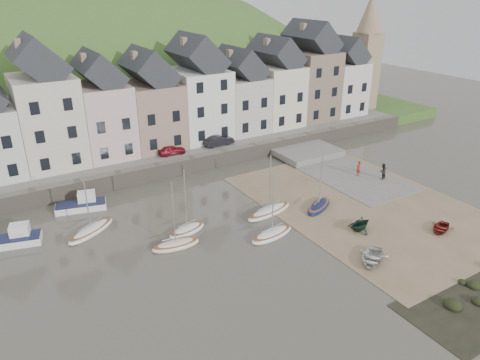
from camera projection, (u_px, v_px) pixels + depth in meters
ground at (275, 234)px, 39.81m from camera, size 160.00×160.00×0.00m
quay_land at (147, 132)px, 64.51m from camera, size 90.00×30.00×1.50m
quay_street at (179, 150)px, 55.20m from camera, size 70.00×7.00×0.10m
seawall at (192, 164)px, 52.73m from camera, size 70.00×1.20×1.80m
beach at (364, 204)px, 45.03m from camera, size 18.00×26.00×0.06m
slipway at (338, 170)px, 53.17m from camera, size 8.00×18.00×0.12m
hillside at (83, 188)px, 91.59m from camera, size 134.40×84.00×84.00m
townhouse_terrace at (178, 97)px, 56.44m from camera, size 61.05×8.00×13.93m
church_spire at (367, 49)px, 70.52m from camera, size 4.00×4.00×18.00m
sailboat_0 at (91, 231)px, 39.82m from camera, size 5.26×4.01×6.32m
sailboat_1 at (187, 230)px, 39.91m from camera, size 4.02×2.33×6.32m
sailboat_2 at (176, 245)px, 37.64m from camera, size 4.30×1.95×6.32m
sailboat_3 at (272, 234)px, 39.22m from camera, size 4.75×2.16×6.32m
sailboat_4 at (269, 211)px, 43.18m from camera, size 5.74×2.51×6.32m
sailboat_5 at (319, 206)px, 44.21m from camera, size 4.62×3.38×6.32m
motorboat_0 at (15, 238)px, 38.02m from camera, size 4.73×2.78×1.70m
motorboat_2 at (82, 204)px, 43.93m from camera, size 5.03×2.85×1.70m
rowboat_white at (372, 258)px, 35.55m from camera, size 4.17×3.89×0.70m
rowboat_green at (360, 224)px, 40.05m from camera, size 2.67×2.36×1.31m
rowboat_red at (440, 228)px, 40.07m from camera, size 3.21×2.76×0.56m
person_red at (358, 168)px, 51.34m from camera, size 0.68×0.48×1.78m
person_dark at (383, 171)px, 50.35m from camera, size 1.04×0.89×1.86m
car_left at (172, 150)px, 53.52m from camera, size 3.34×1.46×1.12m
car_right at (219, 140)px, 56.53m from camera, size 4.06×1.57×1.32m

